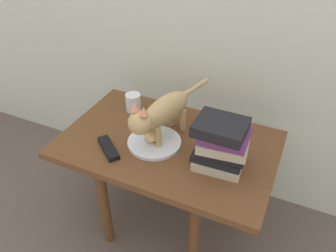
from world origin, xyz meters
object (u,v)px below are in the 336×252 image
Objects in this scene: cat at (162,112)px; tv_remote at (108,148)px; candle_jar at (133,103)px; bread_roll at (153,135)px; side_table at (168,154)px; book_stack at (222,144)px; plate at (154,142)px.

tv_remote is (-0.16, -0.15, -0.12)m from cat.
candle_jar is at bearing 146.73° from cat.
bread_roll is at bearing -119.90° from cat.
cat reaches higher than side_table.
candle_jar is at bearing 137.14° from bread_roll.
candle_jar is at bearing 148.91° from side_table.
book_stack is (0.23, -0.04, 0.17)m from side_table.
book_stack reaches higher than candle_jar.
book_stack is at bearing -10.81° from side_table.
side_table is at bearing 75.70° from tv_remote.
candle_jar is (-0.48, 0.19, -0.06)m from book_stack.
plate reaches higher than side_table.
bread_roll is at bearing -42.86° from candle_jar.
side_table is 0.25m from tv_remote.
cat reaches higher than bread_roll.
bread_roll reaches higher than tv_remote.
bread_roll is 0.53× the size of tv_remote.
bread_roll is 0.94× the size of candle_jar.
tv_remote is at bearing -140.25° from bread_roll.
bread_roll reaches higher than side_table.
side_table is 1.87× the size of cat.
cat is 0.27m from book_stack.
bread_roll is at bearing 177.05° from book_stack.
cat is at bearing 168.81° from book_stack.
plate is 1.46× the size of tv_remote.
book_stack reaches higher than plate.
tv_remote is (-0.19, -0.15, 0.08)m from side_table.
book_stack is 0.45m from tv_remote.
tv_remote is (-0.43, -0.10, -0.09)m from book_stack.
tv_remote is at bearing -142.92° from side_table.
plate is at bearing -143.35° from side_table.
book_stack is (0.28, -0.01, 0.09)m from plate.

